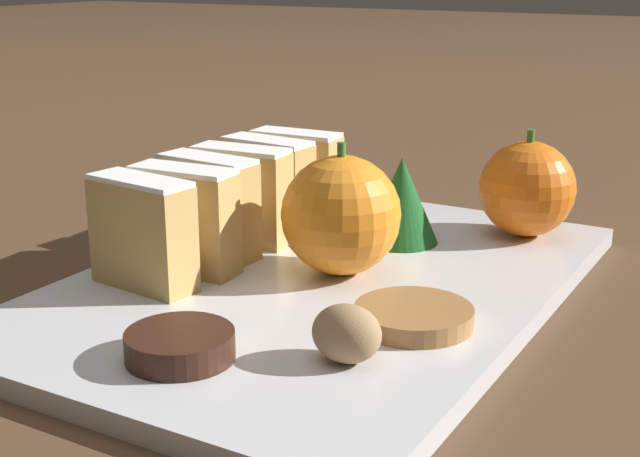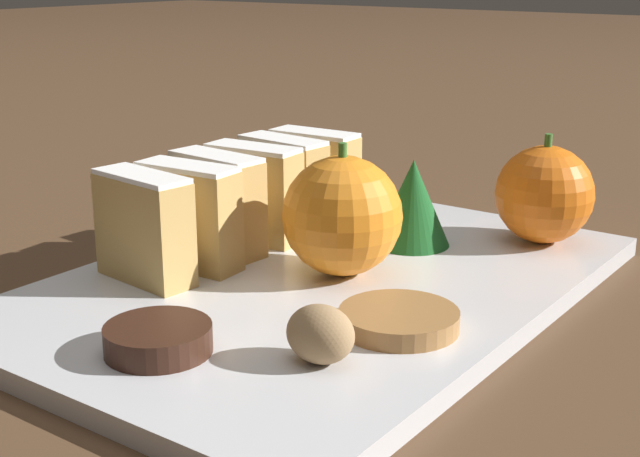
{
  "view_description": "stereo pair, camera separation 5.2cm",
  "coord_description": "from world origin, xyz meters",
  "views": [
    {
      "loc": [
        0.25,
        -0.43,
        0.19
      ],
      "look_at": [
        0.0,
        0.0,
        0.04
      ],
      "focal_mm": 50.0,
      "sensor_mm": 36.0,
      "label": 1
    },
    {
      "loc": [
        0.29,
        -0.41,
        0.19
      ],
      "look_at": [
        0.0,
        0.0,
        0.04
      ],
      "focal_mm": 50.0,
      "sensor_mm": 36.0,
      "label": 2
    }
  ],
  "objects": [
    {
      "name": "ground_plane",
      "position": [
        0.0,
        0.0,
        0.0
      ],
      "size": [
        6.0,
        6.0,
        0.0
      ],
      "primitive_type": "plane",
      "color": "#513823"
    },
    {
      "name": "serving_platter",
      "position": [
        0.0,
        0.0,
        0.01
      ],
      "size": [
        0.26,
        0.38,
        0.01
      ],
      "color": "silver",
      "rests_on": "ground_plane"
    },
    {
      "name": "stollen_slice_front",
      "position": [
        -0.08,
        -0.06,
        0.04
      ],
      "size": [
        0.07,
        0.03,
        0.06
      ],
      "color": "tan",
      "rests_on": "serving_platter"
    },
    {
      "name": "stollen_slice_second",
      "position": [
        -0.08,
        -0.03,
        0.04
      ],
      "size": [
        0.07,
        0.03,
        0.06
      ],
      "color": "tan",
      "rests_on": "serving_platter"
    },
    {
      "name": "stollen_slice_third",
      "position": [
        -0.08,
        0.0,
        0.04
      ],
      "size": [
        0.07,
        0.03,
        0.06
      ],
      "color": "tan",
      "rests_on": "serving_platter"
    },
    {
      "name": "stollen_slice_fourth",
      "position": [
        -0.08,
        0.03,
        0.04
      ],
      "size": [
        0.07,
        0.03,
        0.06
      ],
      "color": "tan",
      "rests_on": "serving_platter"
    },
    {
      "name": "stollen_slice_fifth",
      "position": [
        -0.08,
        0.07,
        0.04
      ],
      "size": [
        0.07,
        0.03,
        0.06
      ],
      "color": "tan",
      "rests_on": "serving_platter"
    },
    {
      "name": "stollen_slice_sixth",
      "position": [
        -0.08,
        0.1,
        0.04
      ],
      "size": [
        0.07,
        0.03,
        0.06
      ],
      "color": "tan",
      "rests_on": "serving_platter"
    },
    {
      "name": "orange_near",
      "position": [
        0.01,
        0.01,
        0.05
      ],
      "size": [
        0.07,
        0.07,
        0.08
      ],
      "color": "orange",
      "rests_on": "serving_platter"
    },
    {
      "name": "orange_far",
      "position": [
        0.08,
        0.14,
        0.04
      ],
      "size": [
        0.07,
        0.07,
        0.07
      ],
      "color": "orange",
      "rests_on": "serving_platter"
    },
    {
      "name": "walnut",
      "position": [
        0.07,
        -0.1,
        0.03
      ],
      "size": [
        0.03,
        0.03,
        0.03
      ],
      "color": "#9E7A51",
      "rests_on": "serving_platter"
    },
    {
      "name": "chocolate_cookie",
      "position": [
        0.0,
        -0.13,
        0.02
      ],
      "size": [
        0.05,
        0.05,
        0.01
      ],
      "color": "#381E14",
      "rests_on": "serving_platter"
    },
    {
      "name": "gingerbread_cookie",
      "position": [
        0.08,
        -0.04,
        0.02
      ],
      "size": [
        0.06,
        0.06,
        0.01
      ],
      "color": "#A3703D",
      "rests_on": "serving_platter"
    },
    {
      "name": "evergreen_sprig",
      "position": [
        0.01,
        0.09,
        0.04
      ],
      "size": [
        0.05,
        0.05,
        0.06
      ],
      "color": "#195623",
      "rests_on": "serving_platter"
    }
  ]
}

